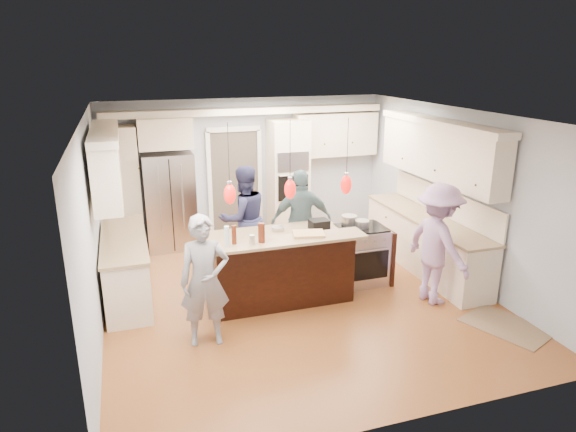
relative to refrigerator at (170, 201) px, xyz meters
name	(u,v)px	position (x,y,z in m)	size (l,w,h in m)	color
ground_plane	(295,295)	(1.55, -2.64, -0.90)	(6.00, 6.00, 0.00)	#9F542B
room_shell	(296,178)	(1.55, -2.64, 0.92)	(5.54, 6.04, 2.72)	#B2BCC6
refrigerator	(170,201)	(0.00, 0.00, 0.00)	(0.90, 0.70, 1.80)	#B7B7BC
oven_column	(288,179)	(2.30, 0.03, 0.25)	(0.72, 0.69, 2.30)	beige
back_upper_cabinets	(210,156)	(0.80, 0.12, 0.77)	(5.30, 0.61, 2.54)	beige
right_counter_run	(430,209)	(3.99, -2.34, 0.16)	(0.64, 3.10, 2.51)	beige
left_cabinets	(119,229)	(-0.89, -1.84, 0.16)	(0.64, 2.30, 2.51)	beige
kitchen_island	(278,265)	(1.30, -2.57, -0.41)	(2.10, 1.46, 1.12)	black
island_range	(362,255)	(2.71, -2.49, -0.44)	(0.82, 0.71, 0.92)	#B7B7BC
pendant_lights	(290,189)	(1.30, -3.15, 0.90)	(1.75, 0.15, 1.03)	black
person_bar_end	(205,281)	(0.07, -3.55, -0.06)	(0.61, 0.40, 1.67)	gray
person_far_left	(244,218)	(1.07, -1.40, -0.01)	(0.86, 0.67, 1.77)	#292B51
person_far_right	(301,222)	(1.94, -1.79, -0.03)	(1.01, 0.42, 1.73)	slate
person_range_side	(438,244)	(3.43, -3.44, -0.01)	(1.15, 0.66, 1.78)	#AC85B3
floor_rug	(507,326)	(3.95, -4.41, -0.89)	(0.73, 1.06, 0.01)	#977552
water_bottle	(227,237)	(0.43, -3.21, 0.36)	(0.07, 0.07, 0.28)	silver
beer_bottle_a	(234,235)	(0.54, -3.13, 0.35)	(0.06, 0.06, 0.25)	#4F1D0E
beer_bottle_b	(261,233)	(0.88, -3.18, 0.35)	(0.07, 0.07, 0.27)	#4F1D0E
beer_bottle_c	(262,233)	(0.90, -3.20, 0.35)	(0.07, 0.07, 0.27)	#4F1D0E
drink_can	(252,240)	(0.75, -3.23, 0.29)	(0.07, 0.07, 0.13)	#B7B7BC
cutting_board	(309,234)	(1.58, -3.11, 0.24)	(0.43, 0.30, 0.03)	tan
pot_large	(349,220)	(2.56, -2.31, 0.09)	(0.25, 0.25, 0.14)	#B7B7BC
pot_small	(362,224)	(2.69, -2.50, 0.08)	(0.22, 0.22, 0.11)	#B7B7BC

